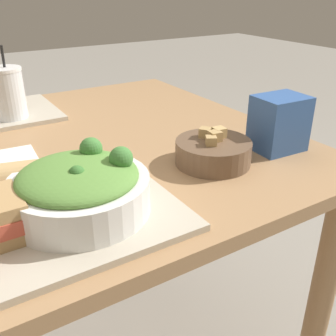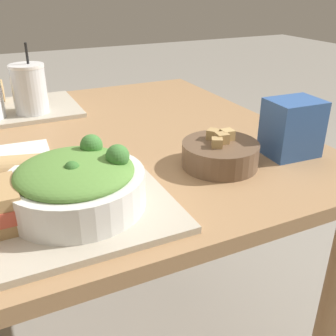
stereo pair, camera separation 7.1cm
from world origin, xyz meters
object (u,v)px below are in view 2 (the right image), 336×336
object	(u,v)px
soup_bowl	(220,153)
salad_bowl	(77,183)
drink_cup_red	(30,90)
chip_bag	(292,128)
baguette_near	(27,173)
napkin_folded	(15,152)

from	to	relation	value
soup_bowl	salad_bowl	bearing A→B (deg)	-170.38
drink_cup_red	chip_bag	world-z (taller)	drink_cup_red
salad_bowl	chip_bag	bearing A→B (deg)	4.42
soup_bowl	baguette_near	xyz separation A→B (m)	(-0.38, 0.04, 0.02)
soup_bowl	napkin_folded	distance (m)	0.46
soup_bowl	chip_bag	world-z (taller)	chip_bag
napkin_folded	baguette_near	bearing A→B (deg)	-89.24
chip_bag	napkin_folded	world-z (taller)	chip_bag
soup_bowl	drink_cup_red	distance (m)	0.60
soup_bowl	drink_cup_red	bearing A→B (deg)	120.80
salad_bowl	baguette_near	xyz separation A→B (m)	(-0.07, 0.09, -0.01)
soup_bowl	napkin_folded	size ratio (longest dim) A/B	1.03
baguette_near	napkin_folded	world-z (taller)	baguette_near
salad_bowl	napkin_folded	size ratio (longest dim) A/B	1.46
drink_cup_red	chip_bag	xyz separation A→B (m)	(0.48, -0.53, -0.01)
salad_bowl	napkin_folded	distance (m)	0.32
chip_bag	soup_bowl	bearing A→B (deg)	177.99
chip_bag	napkin_folded	bearing A→B (deg)	156.95
soup_bowl	baguette_near	world-z (taller)	baguette_near
baguette_near	napkin_folded	xyz separation A→B (m)	(-0.00, 0.22, -0.04)
salad_bowl	chip_bag	distance (m)	0.49
salad_bowl	baguette_near	world-z (taller)	salad_bowl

